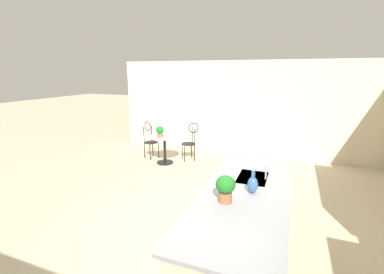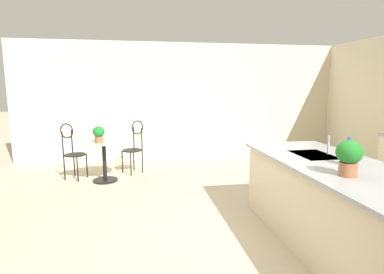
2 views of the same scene
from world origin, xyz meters
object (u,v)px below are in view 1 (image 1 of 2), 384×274
Objects in this scene: bistro_table at (165,147)px; potted_plant_counter_near at (225,187)px; chair_near_window at (190,140)px; vase_on_counter at (253,185)px; chair_by_island at (150,138)px; potted_plant_on_table at (160,131)px.

potted_plant_counter_near is (3.25, 2.45, 0.66)m from bistro_table.
vase_on_counter is (3.40, 2.18, 0.46)m from chair_near_window.
chair_near_window is at bearing 133.78° from bistro_table.
potted_plant_counter_near is at bearing 37.00° from bistro_table.
bistro_table is at bearing -143.00° from potted_plant_counter_near.
potted_plant_counter_near reaches higher than chair_near_window.
chair_by_island is 3.64× the size of potted_plant_on_table.
chair_near_window is 4.25m from potted_plant_counter_near.
vase_on_counter is (3.16, 3.31, 0.46)m from chair_by_island.
potted_plant_counter_near is at bearing 40.95° from chair_by_island.
chair_near_window is 3.25× the size of potted_plant_counter_near.
potted_plant_counter_near is (3.51, 3.05, 0.53)m from chair_by_island.
potted_plant_counter_near is 0.44m from vase_on_counter.
potted_plant_counter_near is at bearing -36.54° from vase_on_counter.
bistro_table is 0.48m from potted_plant_on_table.
bistro_table is at bearing 153.57° from potted_plant_on_table.
potted_plant_on_table is (0.39, 0.54, 0.33)m from chair_by_island.
vase_on_counter is at bearing 43.05° from bistro_table.
bistro_table is 4.12m from potted_plant_counter_near.
chair_by_island is at bearing -77.86° from chair_near_window.
chair_near_window is 4.07m from vase_on_counter.
bistro_table is 2.78× the size of vase_on_counter.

